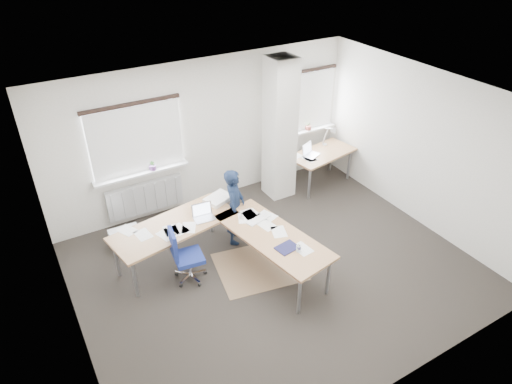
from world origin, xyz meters
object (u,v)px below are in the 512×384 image
task_chair (187,266)px  person (235,207)px  desk_main (225,230)px  desk_side (322,154)px

task_chair → person: (1.12, 0.51, 0.42)m
desk_main → person: bearing=38.7°
task_chair → desk_main: bearing=8.2°
task_chair → person: size_ratio=0.70×
desk_main → person: (0.45, 0.51, -0.00)m
desk_side → person: size_ratio=1.08×
desk_main → task_chair: size_ratio=2.91×
desk_main → task_chair: 0.79m
person → task_chair: bearing=150.9°
desk_side → task_chair: 3.82m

